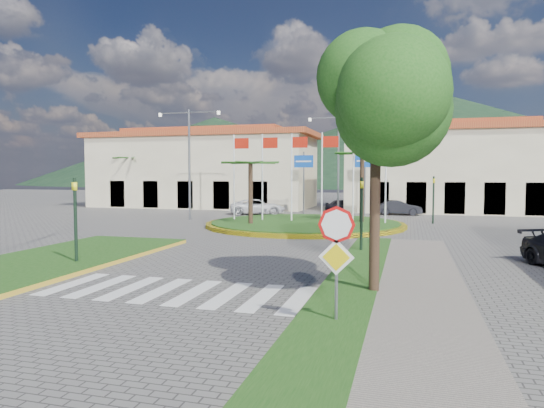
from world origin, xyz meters
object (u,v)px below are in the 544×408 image
(stop_sign, at_px, (336,246))
(deciduous_tree, at_px, (376,105))
(car_dark_a, at_px, (344,206))
(roundabout_island, at_px, (305,224))
(car_dark_b, at_px, (399,208))
(white_van, at_px, (258,207))

(stop_sign, height_order, deciduous_tree, deciduous_tree)
(stop_sign, distance_m, car_dark_a, 33.11)
(roundabout_island, relative_size, car_dark_a, 3.89)
(roundabout_island, height_order, stop_sign, roundabout_island)
(roundabout_island, xyz_separation_m, car_dark_b, (5.61, 10.46, 0.43))
(stop_sign, relative_size, car_dark_b, 0.73)
(car_dark_b, bearing_deg, stop_sign, 171.76)
(stop_sign, xyz_separation_m, car_dark_a, (-4.08, 32.83, -1.23))
(white_van, bearing_deg, deciduous_tree, -176.07)
(white_van, bearing_deg, car_dark_a, -73.86)
(deciduous_tree, distance_m, car_dark_a, 30.51)
(roundabout_island, distance_m, stop_sign, 20.69)
(car_dark_a, bearing_deg, deciduous_tree, -174.21)
(car_dark_a, bearing_deg, stop_sign, -176.06)
(stop_sign, bearing_deg, white_van, 110.70)
(roundabout_island, bearing_deg, white_van, 125.47)
(deciduous_tree, bearing_deg, roundabout_island, 107.91)
(roundabout_island, relative_size, stop_sign, 4.79)
(deciduous_tree, bearing_deg, car_dark_b, 89.75)
(deciduous_tree, height_order, white_van, deciduous_tree)
(deciduous_tree, xyz_separation_m, car_dark_b, (0.12, 27.45, -4.57))
(car_dark_b, bearing_deg, car_dark_a, 57.10)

